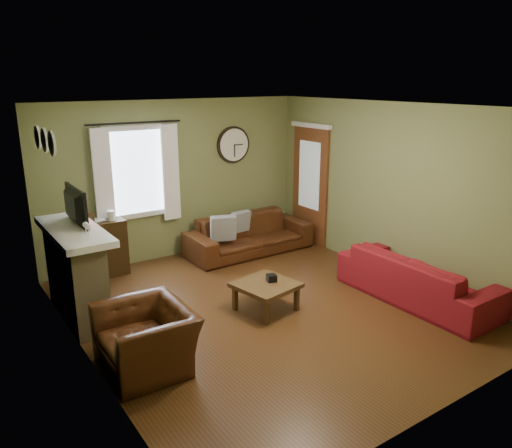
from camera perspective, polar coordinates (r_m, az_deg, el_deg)
floor at (r=6.67m, az=1.25°, el=-9.63°), size 4.60×5.20×0.00m
ceiling at (r=6.00m, az=1.40°, el=13.26°), size 4.60×5.20×0.00m
wall_left at (r=5.27m, az=-19.48°, el=-2.57°), size 0.00×5.20×2.60m
wall_right at (r=7.75m, az=15.32°, el=3.68°), size 0.00×5.20×2.60m
wall_back at (r=8.41m, az=-9.09°, el=5.03°), size 4.60×0.00×2.60m
wall_front at (r=4.48m, az=21.19°, el=-6.11°), size 4.60×0.00×2.60m
fireplace at (r=6.62m, az=-19.87°, el=-5.68°), size 0.40×1.40×1.10m
firebox at (r=6.76m, az=-18.10°, el=-7.35°), size 0.04×0.60×0.55m
mantel at (r=6.44m, az=-20.12°, el=-0.75°), size 0.58×1.60×0.08m
tv at (r=6.53m, az=-20.47°, el=1.39°), size 0.08×0.60×0.35m
tv_screen at (r=6.53m, az=-19.84°, el=1.98°), size 0.02×0.62×0.36m
medallion_left at (r=5.84m, az=-22.30°, el=8.52°), size 0.28×0.28×0.03m
medallion_mid at (r=6.18m, az=-23.03°, el=8.81°), size 0.28×0.28×0.03m
medallion_right at (r=6.52m, az=-23.68°, el=9.07°), size 0.28×0.28×0.03m
window_pane at (r=8.08m, az=-13.59°, el=5.77°), size 1.00×0.02×1.30m
curtain_rod at (r=7.89m, az=-13.70°, el=11.17°), size 0.03×0.03×1.50m
curtain_left at (r=7.83m, az=-17.06°, el=4.79°), size 0.28×0.04×1.55m
curtain_right at (r=8.21m, az=-9.72°, el=5.80°), size 0.28×0.04×1.55m
wall_clock at (r=8.80m, az=-2.55°, el=9.03°), size 0.64×0.06×0.64m
door at (r=9.05m, az=6.19°, el=4.34°), size 0.05×0.90×2.10m
bookshelf at (r=7.90m, az=-17.18°, el=-2.78°), size 0.73×0.31×0.86m
book at (r=7.81m, az=-18.19°, el=0.97°), size 0.18×0.24×0.02m
sofa_brown at (r=8.62m, az=-0.78°, el=-1.19°), size 2.20×0.86×0.64m
pillow_left at (r=8.21m, az=-3.76°, el=-0.48°), size 0.44×0.26×0.42m
pillow_right at (r=8.56m, az=-1.81°, el=0.28°), size 0.37×0.14×0.36m
sofa_red at (r=7.13m, az=17.98°, el=-5.85°), size 0.87×2.22×0.65m
armchair at (r=5.43m, az=-12.44°, el=-12.68°), size 0.89×1.02×0.65m
coffee_table at (r=6.56m, az=1.13°, el=-8.28°), size 0.82×0.82×0.38m
tissue_box at (r=6.53m, az=1.78°, el=-6.37°), size 0.15×0.15×0.09m
wine_glass_a at (r=5.86m, az=-18.59°, el=-0.89°), size 0.07×0.07×0.19m
wine_glass_b at (r=5.96m, az=-18.87°, el=-0.65°), size 0.06×0.06×0.18m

